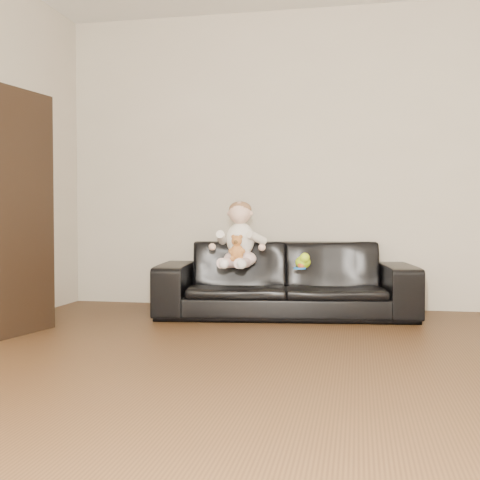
% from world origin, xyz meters
% --- Properties ---
extents(floor, '(5.50, 5.50, 0.00)m').
position_xyz_m(floor, '(0.00, 0.00, 0.00)').
color(floor, '#462D19').
rests_on(floor, ground).
extents(wall_back, '(5.00, 0.00, 5.00)m').
position_xyz_m(wall_back, '(0.00, 2.75, 1.30)').
color(wall_back, '#BEB4A0').
rests_on(wall_back, ground).
extents(sofa, '(2.11, 1.04, 0.59)m').
position_xyz_m(sofa, '(-0.47, 2.25, 0.30)').
color(sofa, black).
rests_on(sofa, floor).
extents(cabinet, '(0.51, 0.63, 1.64)m').
position_xyz_m(cabinet, '(-2.28, 1.17, 0.82)').
color(cabinet, black).
rests_on(cabinet, floor).
extents(shelf_item, '(0.22, 0.28, 0.28)m').
position_xyz_m(shelf_item, '(-2.26, 1.17, 1.19)').
color(shelf_item, silver).
rests_on(shelf_item, cabinet).
extents(baby, '(0.39, 0.47, 0.53)m').
position_xyz_m(baby, '(-0.82, 2.14, 0.62)').
color(baby, '#FAD3D4').
rests_on(baby, sofa).
extents(teddy_bear, '(0.13, 0.13, 0.20)m').
position_xyz_m(teddy_bear, '(-0.81, 1.98, 0.55)').
color(teddy_bear, '#B66E34').
rests_on(teddy_bear, sofa).
extents(toy_green, '(0.15, 0.17, 0.10)m').
position_xyz_m(toy_green, '(-0.32, 2.15, 0.44)').
color(toy_green, '#ADE21A').
rests_on(toy_green, sofa).
extents(toy_rattle, '(0.08, 0.08, 0.06)m').
position_xyz_m(toy_rattle, '(-0.32, 2.11, 0.42)').
color(toy_rattle, '#E1561A').
rests_on(toy_rattle, sofa).
extents(toy_blue_disc, '(0.11, 0.11, 0.01)m').
position_xyz_m(toy_blue_disc, '(-0.34, 2.10, 0.40)').
color(toy_blue_disc, blue).
rests_on(toy_blue_disc, sofa).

